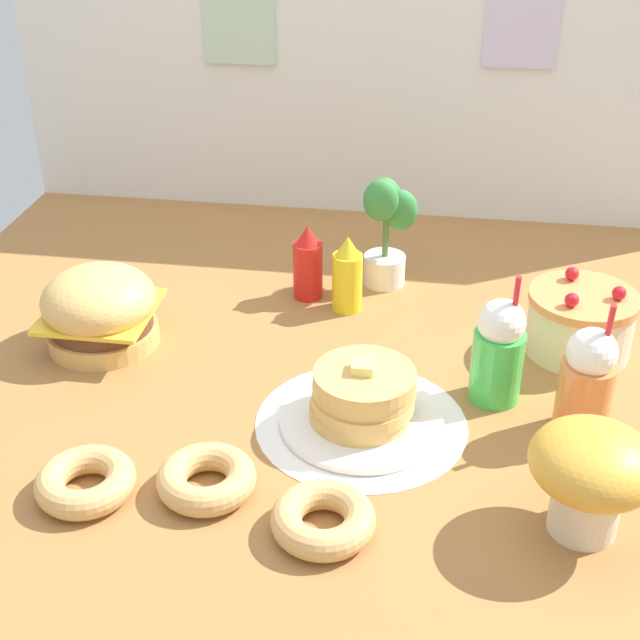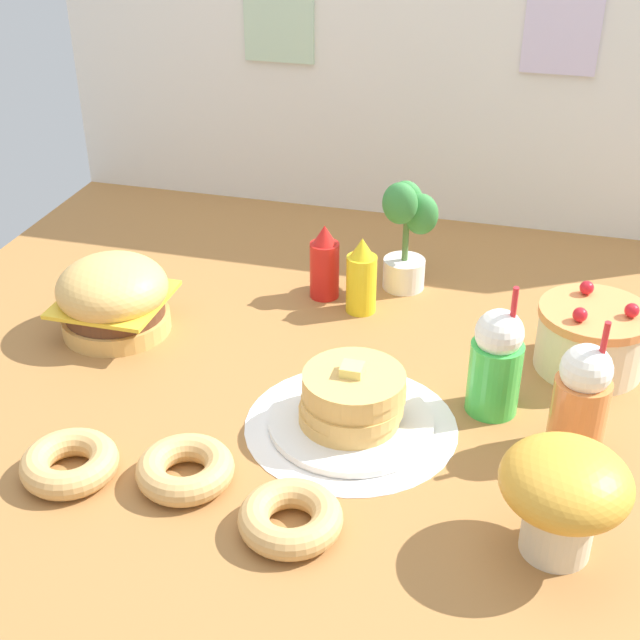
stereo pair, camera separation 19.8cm
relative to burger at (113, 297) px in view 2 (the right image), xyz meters
name	(u,v)px [view 2 (the right image)]	position (x,y,z in m)	size (l,w,h in m)	color
ground_plane	(317,406)	(0.57, -0.17, -0.10)	(2.25, 2.19, 0.02)	#9E6B38
back_wall	(413,73)	(0.57, 0.92, 0.36)	(2.25, 0.04, 0.90)	silver
doily_mat	(351,426)	(0.66, -0.24, -0.09)	(0.46, 0.46, 0.00)	white
burger	(113,297)	(0.00, 0.00, 0.00)	(0.28, 0.28, 0.20)	#DBA859
pancake_stack	(352,403)	(0.67, -0.24, -0.03)	(0.35, 0.35, 0.15)	white
layer_cake	(592,338)	(1.15, 0.14, -0.01)	(0.26, 0.26, 0.19)	beige
ketchup_bottle	(324,264)	(0.46, 0.31, 0.00)	(0.08, 0.08, 0.21)	red
mustard_bottle	(363,278)	(0.58, 0.26, 0.00)	(0.08, 0.08, 0.21)	yellow
cream_soda_cup	(496,362)	(0.95, -0.09, 0.03)	(0.11, 0.11, 0.31)	green
orange_float_cup	(581,400)	(1.12, -0.19, 0.03)	(0.11, 0.11, 0.31)	orange
donut_pink_glaze	(69,462)	(0.17, -0.54, -0.06)	(0.19, 0.19, 0.06)	tan
donut_chocolate	(185,468)	(0.39, -0.49, -0.06)	(0.19, 0.19, 0.06)	tan
donut_vanilla	(290,517)	(0.63, -0.57, -0.06)	(0.19, 0.19, 0.06)	tan
potted_plant	(407,231)	(0.66, 0.42, 0.07)	(0.14, 0.13, 0.32)	white
mushroom_stool	(564,491)	(1.10, -0.49, 0.04)	(0.23, 0.23, 0.22)	beige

